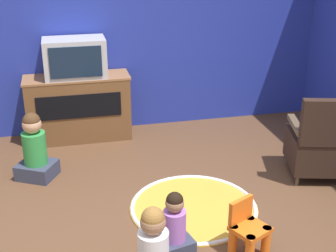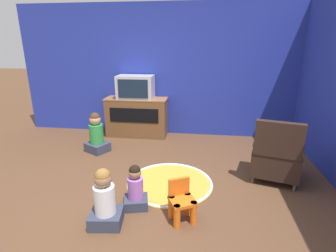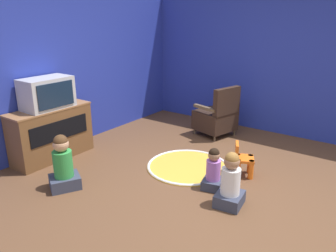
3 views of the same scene
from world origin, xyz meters
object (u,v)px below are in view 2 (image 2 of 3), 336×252
at_px(child_watching_left, 136,189).
at_px(child_watching_center, 96,135).
at_px(yellow_kid_chair, 182,204).
at_px(tv_cabinet, 137,117).
at_px(television, 136,87).
at_px(child_watching_right, 105,201).
at_px(black_armchair, 276,157).

height_order(child_watching_left, child_watching_center, child_watching_center).
relative_size(yellow_kid_chair, child_watching_center, 0.65).
bearing_deg(tv_cabinet, yellow_kid_chair, -66.18).
height_order(tv_cabinet, television, television).
xyz_separation_m(television, child_watching_right, (0.35, -2.74, -0.72)).
distance_m(tv_cabinet, yellow_kid_chair, 2.80).
xyz_separation_m(tv_cabinet, child_watching_center, (-0.49, -0.90, -0.10)).
relative_size(tv_cabinet, television, 1.75).
xyz_separation_m(black_armchair, child_watching_center, (-2.82, 0.63, -0.04)).
distance_m(child_watching_center, child_watching_right, 2.03).
bearing_deg(television, child_watching_right, -82.65).
bearing_deg(black_armchair, television, -18.22).
bearing_deg(tv_cabinet, child_watching_right, -82.68).
bearing_deg(child_watching_right, tv_cabinet, 89.99).
distance_m(television, child_watching_left, 2.58).
relative_size(television, child_watching_right, 1.08).
height_order(television, child_watching_right, television).
bearing_deg(child_watching_left, black_armchair, 12.93).
distance_m(child_watching_left, child_watching_right, 0.42).
bearing_deg(yellow_kid_chair, child_watching_right, 167.22).
bearing_deg(child_watching_left, child_watching_right, -138.22).
height_order(yellow_kid_chair, child_watching_left, child_watching_left).
xyz_separation_m(child_watching_left, child_watching_right, (-0.23, -0.34, 0.05)).
relative_size(black_armchair, child_watching_right, 1.39).
relative_size(tv_cabinet, child_watching_left, 2.29).
distance_m(yellow_kid_chair, child_watching_right, 0.80).
distance_m(tv_cabinet, television, 0.60).
bearing_deg(child_watching_center, television, 89.86).
bearing_deg(child_watching_right, child_watching_center, 107.25).
relative_size(tv_cabinet, child_watching_center, 1.74).
distance_m(black_armchair, child_watching_left, 1.95).
bearing_deg(tv_cabinet, television, -90.00).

